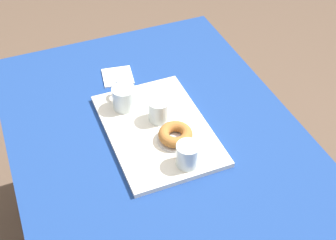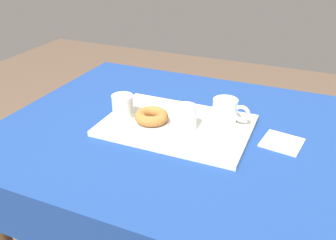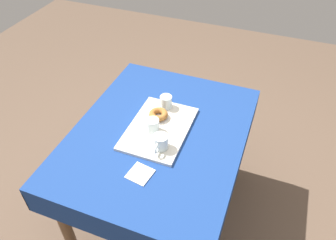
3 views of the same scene
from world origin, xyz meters
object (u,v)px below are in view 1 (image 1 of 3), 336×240
(donut_plate_left, at_px, (175,139))
(sugar_donut_left, at_px, (175,134))
(paper_napkin, at_px, (118,77))
(tea_mug_left, at_px, (124,98))
(serving_tray, at_px, (157,129))
(water_glass_near, at_px, (188,155))
(water_glass_far, at_px, (159,111))
(dining_table, at_px, (154,149))

(donut_plate_left, distance_m, sugar_donut_left, 0.02)
(paper_napkin, bearing_deg, tea_mug_left, -10.05)
(donut_plate_left, xyz_separation_m, paper_napkin, (-0.41, -0.07, -0.02))
(serving_tray, height_order, sugar_donut_left, sugar_donut_left)
(paper_napkin, bearing_deg, water_glass_near, 6.88)
(water_glass_far, relative_size, paper_napkin, 0.68)
(donut_plate_left, bearing_deg, paper_napkin, -170.63)
(tea_mug_left, distance_m, water_glass_far, 0.14)
(water_glass_far, distance_m, paper_napkin, 0.30)
(serving_tray, xyz_separation_m, sugar_donut_left, (0.08, 0.03, 0.03))
(tea_mug_left, xyz_separation_m, water_glass_near, (0.32, 0.10, -0.00))
(tea_mug_left, bearing_deg, sugar_donut_left, 24.84)
(donut_plate_left, bearing_deg, water_glass_far, -173.82)
(water_glass_near, relative_size, sugar_donut_left, 0.70)
(dining_table, relative_size, donut_plate_left, 10.28)
(water_glass_near, distance_m, water_glass_far, 0.22)
(water_glass_far, bearing_deg, water_glass_near, 1.83)
(dining_table, height_order, paper_napkin, paper_napkin)
(donut_plate_left, bearing_deg, tea_mug_left, -155.16)
(water_glass_near, xyz_separation_m, donut_plate_left, (-0.11, 0.01, -0.03))
(tea_mug_left, distance_m, sugar_donut_left, 0.24)
(water_glass_near, relative_size, water_glass_far, 1.00)
(dining_table, xyz_separation_m, paper_napkin, (-0.31, -0.03, 0.11))
(serving_tray, height_order, donut_plate_left, donut_plate_left)
(serving_tray, height_order, paper_napkin, serving_tray)
(tea_mug_left, height_order, paper_napkin, tea_mug_left)
(serving_tray, distance_m, donut_plate_left, 0.08)
(water_glass_far, bearing_deg, tea_mug_left, -140.08)
(water_glass_far, relative_size, sugar_donut_left, 0.70)
(water_glass_near, distance_m, sugar_donut_left, 0.11)
(sugar_donut_left, bearing_deg, donut_plate_left, 0.00)
(water_glass_near, height_order, paper_napkin, water_glass_near)
(sugar_donut_left, bearing_deg, dining_table, -157.35)
(water_glass_far, distance_m, sugar_donut_left, 0.11)
(water_glass_far, height_order, paper_napkin, water_glass_far)
(tea_mug_left, bearing_deg, donut_plate_left, 24.84)
(tea_mug_left, xyz_separation_m, donut_plate_left, (0.22, 0.10, -0.03))
(water_glass_near, bearing_deg, dining_table, -170.12)
(sugar_donut_left, bearing_deg, water_glass_far, -173.82)
(dining_table, relative_size, sugar_donut_left, 10.84)
(sugar_donut_left, relative_size, paper_napkin, 0.97)
(dining_table, xyz_separation_m, sugar_donut_left, (0.10, 0.04, 0.15))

